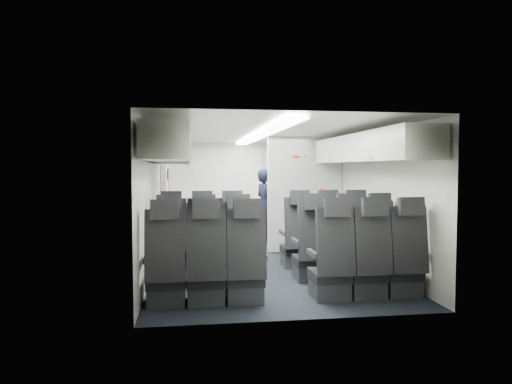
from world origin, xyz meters
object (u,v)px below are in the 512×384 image
object	(u,v)px
boarding_door	(165,200)
carry_on_bag	(175,154)
galley_unit	(283,195)
flight_attendant	(265,206)
seat_row_front	(264,243)
seat_row_rear	(289,267)
seat_row_mid	(275,253)

from	to	relation	value
boarding_door	carry_on_bag	distance (m)	1.94
galley_unit	flight_attendant	distance (m)	1.07
seat_row_front	seat_row_rear	bearing A→B (deg)	-90.00
galley_unit	carry_on_bag	world-z (taller)	carry_on_bag
seat_row_rear	carry_on_bag	size ratio (longest dim) A/B	8.28
seat_row_rear	seat_row_front	bearing A→B (deg)	90.00
carry_on_bag	boarding_door	bearing A→B (deg)	113.22
carry_on_bag	seat_row_front	bearing A→B (deg)	0.39
seat_row_rear	boarding_door	world-z (taller)	boarding_door
galley_unit	flight_attendant	world-z (taller)	galley_unit
carry_on_bag	flight_attendant	bearing A→B (deg)	63.17
seat_row_front	galley_unit	distance (m)	3.43
flight_attendant	galley_unit	bearing A→B (deg)	-49.73
galley_unit	boarding_door	size ratio (longest dim) A/B	1.02
seat_row_rear	boarding_door	bearing A→B (deg)	112.87
carry_on_bag	galley_unit	bearing A→B (deg)	65.98
seat_row_mid	flight_attendant	bearing A→B (deg)	83.12
seat_row_mid	flight_attendant	size ratio (longest dim) A/B	2.14
seat_row_mid	seat_row_rear	bearing A→B (deg)	-90.00
galley_unit	flight_attendant	size ratio (longest dim) A/B	1.22
flight_attendant	carry_on_bag	world-z (taller)	carry_on_bag
seat_row_front	seat_row_rear	world-z (taller)	same
boarding_door	carry_on_bag	size ratio (longest dim) A/B	4.62
seat_row_front	flight_attendant	bearing A→B (deg)	80.53
seat_row_mid	seat_row_front	bearing A→B (deg)	90.00
flight_attendant	carry_on_bag	size ratio (longest dim) A/B	3.86
galley_unit	flight_attendant	bearing A→B (deg)	-121.77
galley_unit	carry_on_bag	distance (m)	3.82
seat_row_rear	galley_unit	size ratio (longest dim) A/B	1.75
boarding_door	flight_attendant	world-z (taller)	boarding_door
seat_row_mid	galley_unit	xyz separation A→B (m)	(0.95, 4.15, 0.55)
seat_row_mid	carry_on_bag	xyz separation A→B (m)	(-1.38, 1.26, 1.39)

